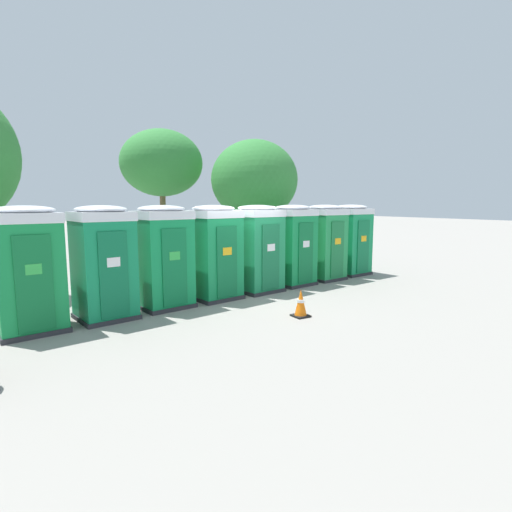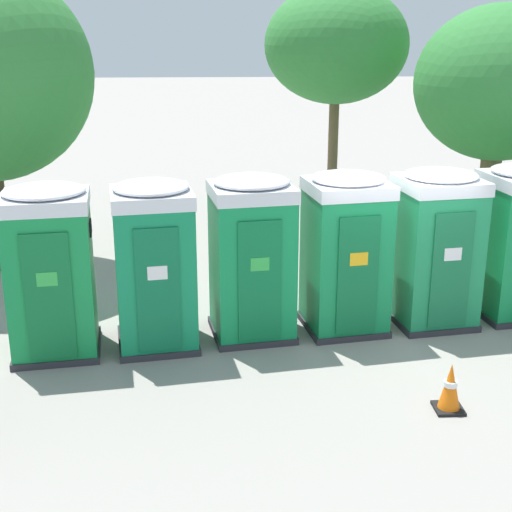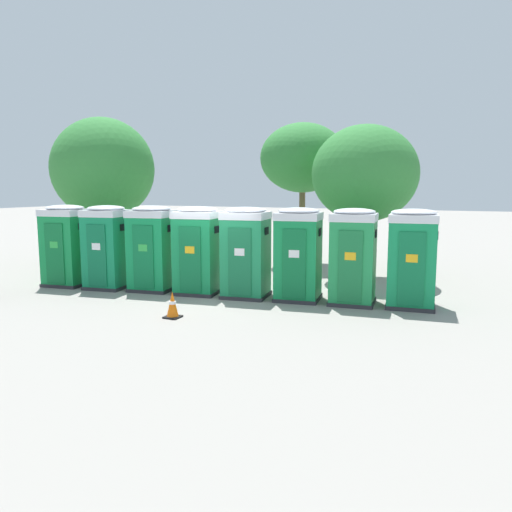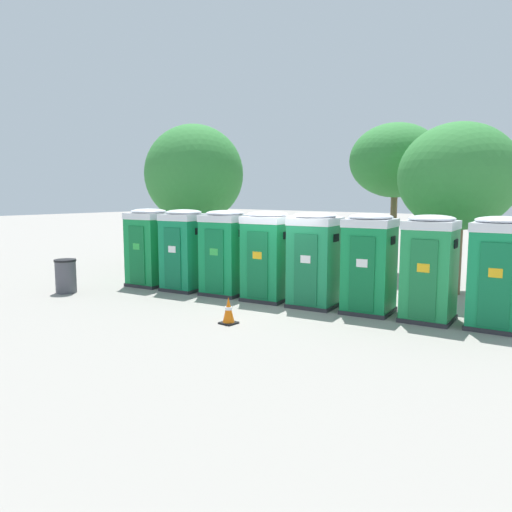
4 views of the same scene
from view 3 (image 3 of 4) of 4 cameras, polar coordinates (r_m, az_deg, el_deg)
ground_plane at (r=14.43m, az=-3.96°, el=-4.47°), size 120.00×120.00×0.00m
portapotty_0 at (r=16.78m, az=-20.82°, el=1.20°), size 1.39×1.35×2.54m
portapotty_1 at (r=15.90m, az=-16.63°, el=1.04°), size 1.36×1.37×2.54m
portapotty_2 at (r=15.22m, az=-11.74°, el=0.92°), size 1.40×1.37×2.54m
portapotty_3 at (r=14.54m, az=-6.67°, el=0.71°), size 1.39×1.38×2.54m
portapotty_4 at (r=13.97m, az=-1.15°, el=0.48°), size 1.39×1.37×2.54m
portapotty_5 at (r=13.65m, az=4.86°, el=0.27°), size 1.36×1.36×2.54m
portapotty_6 at (r=13.39m, az=11.05°, el=0.01°), size 1.29×1.32×2.54m
portapotty_7 at (r=13.38m, az=17.41°, el=-0.21°), size 1.34×1.33×2.54m
street_tree_0 at (r=20.15m, az=5.36°, el=11.06°), size 3.36×3.36×5.60m
street_tree_1 at (r=20.76m, az=-17.08°, el=9.48°), size 3.98×3.98×5.78m
street_tree_2 at (r=16.96m, az=12.32°, el=9.09°), size 3.48×3.48×5.11m
traffic_cone at (r=12.02m, az=-9.52°, el=-5.54°), size 0.36×0.36×0.64m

